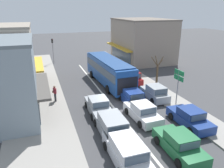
{
  "coord_description": "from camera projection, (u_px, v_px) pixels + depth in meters",
  "views": [
    {
      "loc": [
        -6.31,
        -17.54,
        9.05
      ],
      "look_at": [
        0.96,
        3.81,
        1.2
      ],
      "focal_mm": 35.0,
      "sensor_mm": 36.0,
      "label": 1
    }
  ],
  "objects": [
    {
      "name": "building_right_far",
      "position": [
        142.0,
        40.0,
        38.98
      ],
      "size": [
        9.18,
        11.11,
        7.33
      ],
      "color": "gray",
      "rests_on": "ground"
    },
    {
      "name": "kerb_right",
      "position": [
        145.0,
        83.0,
        27.81
      ],
      "size": [
        2.8,
        44.0,
        0.12
      ],
      "primitive_type": "cube",
      "color": "gray",
      "rests_on": "ground"
    },
    {
      "name": "ground_plane",
      "position": [
        115.0,
        110.0,
        20.58
      ],
      "size": [
        140.0,
        140.0,
        0.0
      ],
      "primitive_type": "plane",
      "color": "#3F3F42"
    },
    {
      "name": "city_bus",
      "position": [
        109.0,
        70.0,
        26.89
      ],
      "size": [
        3.09,
        10.96,
        3.23
      ],
      "color": "#1E4C99",
      "rests_on": "ground"
    },
    {
      "name": "sedan_queue_far_back",
      "position": [
        179.0,
        144.0,
        14.23
      ],
      "size": [
        1.93,
        4.22,
        1.47
      ],
      "color": "#1E6638",
      "rests_on": "ground"
    },
    {
      "name": "parked_sedan_kerb_front",
      "position": [
        190.0,
        118.0,
        17.63
      ],
      "size": [
        1.9,
        4.2,
        1.47
      ],
      "color": "navy",
      "rests_on": "ground"
    },
    {
      "name": "shopfront_mid_block",
      "position": [
        3.0,
        58.0,
        24.92
      ],
      "size": [
        7.58,
        8.37,
        7.34
      ],
      "color": "beige",
      "rests_on": "ground"
    },
    {
      "name": "lane_centre_line",
      "position": [
        103.0,
        95.0,
        24.15
      ],
      "size": [
        0.2,
        28.0,
        0.01
      ],
      "primitive_type": "cube",
      "color": "silver",
      "rests_on": "ground"
    },
    {
      "name": "parked_sedan_kerb_rear",
      "position": [
        116.0,
        67.0,
        32.82
      ],
      "size": [
        2.0,
        4.26,
        1.47
      ],
      "color": "#B7B29E",
      "rests_on": "ground"
    },
    {
      "name": "sidewalk_left",
      "position": [
        38.0,
        95.0,
        23.85
      ],
      "size": [
        5.2,
        44.0,
        0.14
      ],
      "primitive_type": "cube",
      "color": "gray",
      "rests_on": "ground"
    },
    {
      "name": "sedan_behind_bus_mid",
      "position": [
        142.0,
        112.0,
        18.6
      ],
      "size": [
        2.02,
        4.26,
        1.47
      ],
      "color": "silver",
      "rests_on": "ground"
    },
    {
      "name": "parked_hatchback_kerb_second",
      "position": [
        155.0,
        93.0,
        22.72
      ],
      "size": [
        1.85,
        3.72,
        1.54
      ],
      "color": "#9EA3A8",
      "rests_on": "ground"
    },
    {
      "name": "directional_road_sign",
      "position": [
        179.0,
        78.0,
        20.83
      ],
      "size": [
        0.1,
        1.4,
        3.6
      ],
      "color": "gray",
      "rests_on": "ground"
    },
    {
      "name": "traffic_light_downstreet",
      "position": [
        53.0,
        47.0,
        37.09
      ],
      "size": [
        0.32,
        0.24,
        4.2
      ],
      "color": "gray",
      "rests_on": "ground"
    },
    {
      "name": "wagon_adjacent_lane_lead",
      "position": [
        126.0,
        151.0,
        13.44
      ],
      "size": [
        1.95,
        4.5,
        1.58
      ],
      "color": "silver",
      "rests_on": "ground"
    },
    {
      "name": "sedan_queue_gap_filler",
      "position": [
        133.0,
        98.0,
        21.5
      ],
      "size": [
        1.91,
        4.2,
        1.47
      ],
      "color": "navy",
      "rests_on": "ground"
    },
    {
      "name": "wagon_behind_bus_near",
      "position": [
        112.0,
        125.0,
        16.35
      ],
      "size": [
        1.97,
        4.52,
        1.58
      ],
      "color": "#9EA3A8",
      "rests_on": "ground"
    },
    {
      "name": "pedestrian_with_handbag_near",
      "position": [
        55.0,
        92.0,
        21.86
      ],
      "size": [
        0.41,
        0.65,
        1.63
      ],
      "color": "#333338",
      "rests_on": "sidewalk_left"
    },
    {
      "name": "street_tree_right",
      "position": [
        157.0,
        74.0,
        25.15
      ],
      "size": [
        1.62,
        1.6,
        3.97
      ],
      "color": "brown",
      "rests_on": "ground"
    },
    {
      "name": "sedan_adjacent_lane_trail",
      "position": [
        98.0,
        106.0,
        19.78
      ],
      "size": [
        1.96,
        4.23,
        1.47
      ],
      "color": "#9EA3A8",
      "rests_on": "ground"
    },
    {
      "name": "parked_wagon_kerb_third",
      "position": [
        130.0,
        77.0,
        27.92
      ],
      "size": [
        2.06,
        4.56,
        1.58
      ],
      "color": "maroon",
      "rests_on": "ground"
    }
  ]
}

